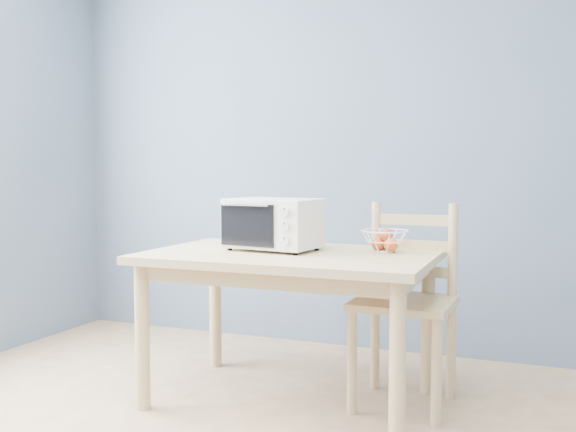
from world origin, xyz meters
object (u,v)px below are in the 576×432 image
at_px(toaster_oven, 270,223).
at_px(dining_chair, 406,306).
at_px(dining_table, 290,273).
at_px(fruit_basket, 385,240).

relative_size(toaster_oven, dining_chair, 0.49).
distance_m(dining_table, toaster_oven, 0.28).
xyz_separation_m(dining_table, toaster_oven, (-0.13, 0.05, 0.24)).
bearing_deg(toaster_oven, dining_table, -12.97).
xyz_separation_m(toaster_oven, fruit_basket, (0.56, 0.14, -0.08)).
height_order(dining_table, dining_chair, dining_chair).
xyz_separation_m(dining_table, fruit_basket, (0.43, 0.19, 0.16)).
relative_size(dining_table, toaster_oven, 2.90).
bearing_deg(fruit_basket, toaster_oven, -166.42).
distance_m(dining_table, dining_chair, 0.60).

